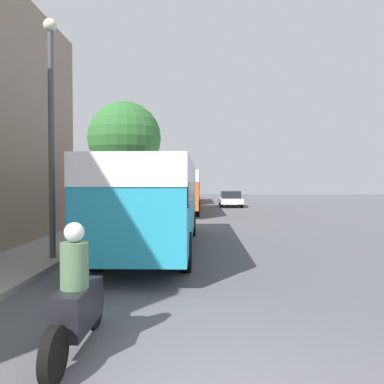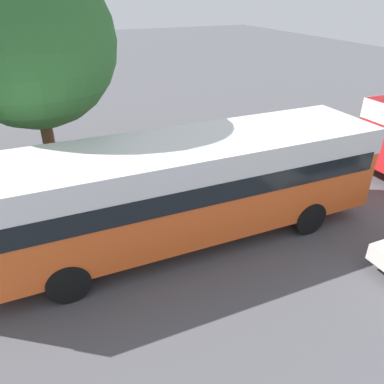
{
  "view_description": "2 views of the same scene",
  "coord_description": "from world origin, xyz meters",
  "px_view_note": "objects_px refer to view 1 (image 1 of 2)",
  "views": [
    {
      "loc": [
        -0.26,
        -3.42,
        2.26
      ],
      "look_at": [
        -0.92,
        22.39,
        1.5
      ],
      "focal_mm": 35.0,
      "sensor_mm": 36.0,
      "label": 1
    },
    {
      "loc": [
        6.43,
        20.29,
        6.33
      ],
      "look_at": [
        -1.35,
        23.69,
        1.65
      ],
      "focal_mm": 35.0,
      "sensor_mm": 36.0,
      "label": 2
    }
  ],
  "objects_px": {
    "bus_third_in_line": "(185,185)",
    "motorcycle_behind_lead": "(76,301)",
    "car_crossing": "(231,198)",
    "bus_lead": "(156,193)",
    "bus_following": "(182,186)"
  },
  "relations": [
    {
      "from": "bus_following",
      "to": "bus_third_in_line",
      "type": "xyz_separation_m",
      "value": [
        -0.32,
        12.45,
        -0.04
      ]
    },
    {
      "from": "car_crossing",
      "to": "bus_following",
      "type": "bearing_deg",
      "value": -124.81
    },
    {
      "from": "bus_following",
      "to": "bus_third_in_line",
      "type": "relative_size",
      "value": 1.12
    },
    {
      "from": "bus_lead",
      "to": "motorcycle_behind_lead",
      "type": "bearing_deg",
      "value": -91.1
    },
    {
      "from": "bus_following",
      "to": "motorcycle_behind_lead",
      "type": "height_order",
      "value": "bus_following"
    },
    {
      "from": "bus_third_in_line",
      "to": "bus_lead",
      "type": "bearing_deg",
      "value": -89.49
    },
    {
      "from": "bus_third_in_line",
      "to": "motorcycle_behind_lead",
      "type": "distance_m",
      "value": 34.71
    },
    {
      "from": "bus_lead",
      "to": "bus_third_in_line",
      "type": "relative_size",
      "value": 1.02
    },
    {
      "from": "motorcycle_behind_lead",
      "to": "car_crossing",
      "type": "relative_size",
      "value": 0.54
    },
    {
      "from": "bus_third_in_line",
      "to": "motorcycle_behind_lead",
      "type": "xyz_separation_m",
      "value": [
        0.1,
        -34.69,
        -1.18
      ]
    },
    {
      "from": "bus_following",
      "to": "bus_third_in_line",
      "type": "height_order",
      "value": "bus_following"
    },
    {
      "from": "bus_third_in_line",
      "to": "car_crossing",
      "type": "bearing_deg",
      "value": -57.59
    },
    {
      "from": "car_crossing",
      "to": "motorcycle_behind_lead",
      "type": "bearing_deg",
      "value": -98.52
    },
    {
      "from": "bus_lead",
      "to": "bus_third_in_line",
      "type": "xyz_separation_m",
      "value": [
        -0.24,
        27.22,
        0.0
      ]
    },
    {
      "from": "bus_following",
      "to": "motorcycle_behind_lead",
      "type": "xyz_separation_m",
      "value": [
        -0.22,
        -22.24,
        -1.22
      ]
    }
  ]
}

